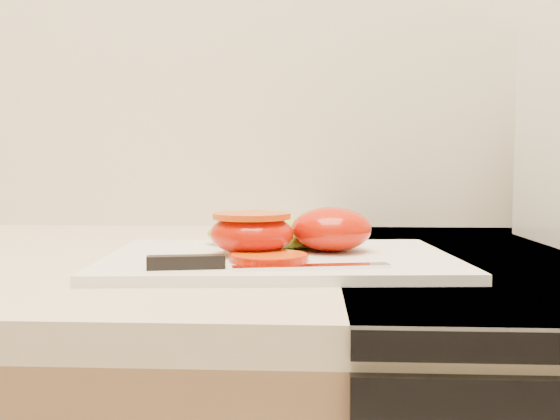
{
  "coord_description": "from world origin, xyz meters",
  "views": [
    {
      "loc": [
        0.15,
        0.96,
        1.03
      ],
      "look_at": [
        0.11,
        1.61,
        0.99
      ],
      "focal_mm": 40.0,
      "sensor_mm": 36.0,
      "label": 1
    }
  ],
  "objects": [
    {
      "name": "knife",
      "position": [
        0.08,
        1.5,
        0.94
      ],
      "size": [
        0.22,
        0.04,
        0.01
      ],
      "rotation": [
        0.0,
        0.0,
        0.19
      ],
      "color": "silver",
      "rests_on": "cutting_board"
    },
    {
      "name": "lettuce_leaf_0",
      "position": [
        0.09,
        1.67,
        0.95
      ],
      "size": [
        0.15,
        0.12,
        0.03
      ],
      "primitive_type": "ellipsoid",
      "rotation": [
        0.0,
        0.0,
        -0.2
      ],
      "color": "#8FB830",
      "rests_on": "cutting_board"
    },
    {
      "name": "cutting_board",
      "position": [
        0.11,
        1.6,
        0.94
      ],
      "size": [
        0.37,
        0.28,
        0.01
      ],
      "primitive_type": "cube",
      "rotation": [
        0.0,
        0.0,
        0.07
      ],
      "color": "silver",
      "rests_on": "counter"
    },
    {
      "name": "tomato_slice_0",
      "position": [
        0.1,
        1.55,
        0.94
      ],
      "size": [
        0.07,
        0.07,
        0.01
      ],
      "primitive_type": "cylinder",
      "color": "#C9580F",
      "rests_on": "cutting_board"
    },
    {
      "name": "lettuce_leaf_1",
      "position": [
        0.14,
        1.68,
        0.95
      ],
      "size": [
        0.14,
        0.11,
        0.03
      ],
      "primitive_type": "ellipsoid",
      "rotation": [
        0.0,
        0.0,
        0.22
      ],
      "color": "#8FB830",
      "rests_on": "cutting_board"
    },
    {
      "name": "tomato_half_cut",
      "position": [
        0.08,
        1.59,
        0.96
      ],
      "size": [
        0.09,
        0.09,
        0.04
      ],
      "color": "red",
      "rests_on": "cutting_board"
    },
    {
      "name": "tomato_half_dome",
      "position": [
        0.17,
        1.62,
        0.96
      ],
      "size": [
        0.09,
        0.09,
        0.05
      ],
      "primitive_type": "ellipsoid",
      "color": "red",
      "rests_on": "cutting_board"
    }
  ]
}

